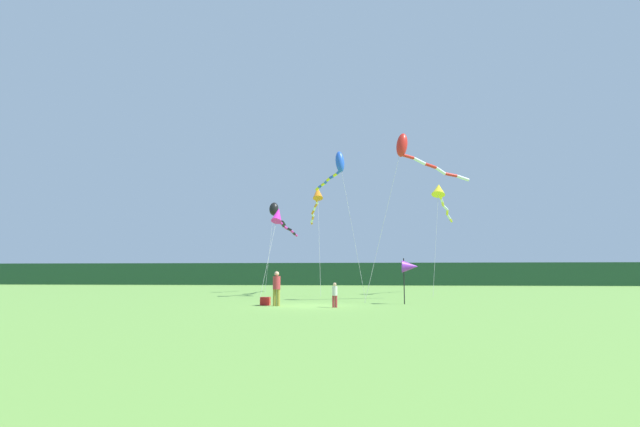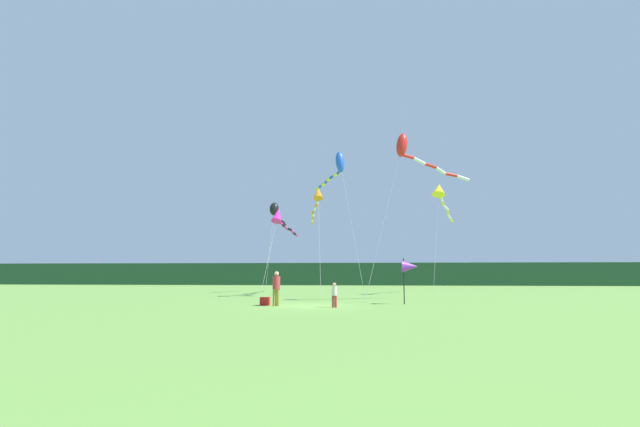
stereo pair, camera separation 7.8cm
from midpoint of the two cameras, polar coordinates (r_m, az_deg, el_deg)
name	(u,v)px [view 2 (the right image)]	position (r m, az deg, el deg)	size (l,w,h in m)	color
ground_plane	(309,306)	(25.39, -1.28, -11.11)	(120.00, 120.00, 0.00)	#6B9E42
distant_treeline	(346,274)	(70.21, 3.22, -7.31)	(108.00, 3.86, 3.22)	#1E4228
person_adult	(276,287)	(25.41, -5.21, -8.79)	(0.40, 0.40, 1.81)	olive
person_child	(334,294)	(24.18, 1.84, -9.65)	(0.27, 0.27, 1.24)	#B23338
cooler_box	(265,301)	(26.08, -6.57, -10.48)	(0.50, 0.43, 0.44)	red
banner_flag_pole	(410,267)	(27.20, 10.87, -6.34)	(0.90, 0.70, 2.56)	black
kite_blue	(338,165)	(35.81, 2.25, 5.82)	(3.97, 5.07, 10.90)	#B2B2B2
kite_magenta	(280,218)	(35.76, -4.80, -0.52)	(1.43, 7.69, 6.77)	#B2B2B2
kite_black	(275,211)	(42.99, -5.39, 0.32)	(1.00, 5.98, 8.16)	#B2B2B2
kite_red	(410,151)	(31.24, 10.86, 7.46)	(7.23, 4.52, 10.71)	#B2B2B2
kite_orange	(317,198)	(40.10, -0.30, 1.90)	(1.91, 9.72, 9.07)	#B2B2B2
kite_yellow	(440,193)	(40.21, 14.37, 2.38)	(3.30, 9.33, 9.15)	#B2B2B2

